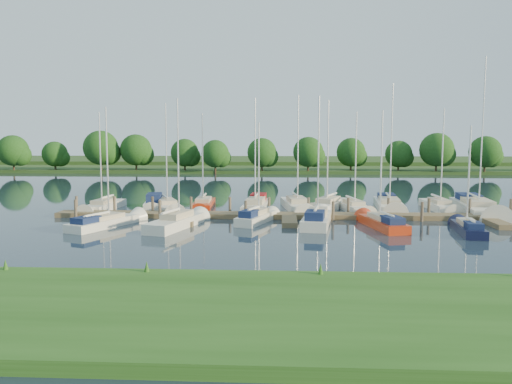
{
  "coord_description": "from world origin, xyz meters",
  "views": [
    {
      "loc": [
        -0.59,
        -34.1,
        6.72
      ],
      "look_at": [
        -2.81,
        8.0,
        2.2
      ],
      "focal_mm": 35.0,
      "sensor_mm": 36.0,
      "label": 1
    }
  ],
  "objects_px": {
    "motorboat": "(154,205)",
    "sailboat_s_2": "(257,218)",
    "dock": "(289,217)",
    "sailboat_n_0": "(103,207)",
    "sailboat_n_5": "(297,207)"
  },
  "relations": [
    {
      "from": "dock",
      "to": "sailboat_n_5",
      "type": "height_order",
      "value": "sailboat_n_5"
    },
    {
      "from": "sailboat_s_2",
      "to": "sailboat_n_5",
      "type": "bearing_deg",
      "value": 84.69
    },
    {
      "from": "motorboat",
      "to": "sailboat_s_2",
      "type": "bearing_deg",
      "value": 133.39
    },
    {
      "from": "sailboat_n_0",
      "to": "sailboat_n_5",
      "type": "xyz_separation_m",
      "value": [
        18.35,
        1.21,
        0.01
      ]
    },
    {
      "from": "sailboat_n_0",
      "to": "sailboat_s_2",
      "type": "height_order",
      "value": "sailboat_n_0"
    },
    {
      "from": "dock",
      "to": "sailboat_s_2",
      "type": "relative_size",
      "value": 4.78
    },
    {
      "from": "dock",
      "to": "motorboat",
      "type": "relative_size",
      "value": 6.64
    },
    {
      "from": "sailboat_n_0",
      "to": "motorboat",
      "type": "distance_m",
      "value": 4.74
    },
    {
      "from": "sailboat_n_5",
      "to": "sailboat_s_2",
      "type": "xyz_separation_m",
      "value": [
        -3.44,
        -7.46,
        0.05
      ]
    },
    {
      "from": "sailboat_s_2",
      "to": "dock",
      "type": "bearing_deg",
      "value": 52.94
    },
    {
      "from": "sailboat_n_0",
      "to": "sailboat_s_2",
      "type": "relative_size",
      "value": 1.14
    },
    {
      "from": "motorboat",
      "to": "sailboat_n_5",
      "type": "bearing_deg",
      "value": 169.01
    },
    {
      "from": "sailboat_n_0",
      "to": "sailboat_n_5",
      "type": "bearing_deg",
      "value": -171.77
    },
    {
      "from": "motorboat",
      "to": "sailboat_s_2",
      "type": "relative_size",
      "value": 0.72
    },
    {
      "from": "dock",
      "to": "sailboat_n_0",
      "type": "xyz_separation_m",
      "value": [
        -17.51,
        4.53,
        0.07
      ]
    }
  ]
}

